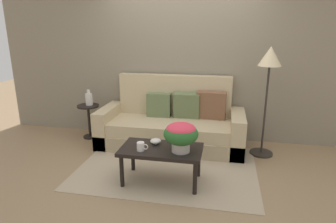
{
  "coord_description": "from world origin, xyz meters",
  "views": [
    {
      "loc": [
        0.7,
        -3.45,
        1.83
      ],
      "look_at": [
        -0.03,
        0.24,
        0.74
      ],
      "focal_mm": 30.96,
      "sensor_mm": 36.0,
      "label": 1
    }
  ],
  "objects_px": {
    "side_table": "(89,115)",
    "coffee_mug": "(141,146)",
    "coffee_table": "(161,152)",
    "potted_plant": "(181,134)",
    "couch": "(172,125)",
    "floor_lamp": "(269,69)",
    "table_vase": "(89,99)",
    "snack_bowl": "(156,141)"
  },
  "relations": [
    {
      "from": "couch",
      "to": "coffee_mug",
      "type": "bearing_deg",
      "value": -95.73
    },
    {
      "from": "potted_plant",
      "to": "snack_bowl",
      "type": "bearing_deg",
      "value": 153.85
    },
    {
      "from": "coffee_mug",
      "to": "side_table",
      "type": "bearing_deg",
      "value": 134.36
    },
    {
      "from": "coffee_mug",
      "to": "table_vase",
      "type": "height_order",
      "value": "table_vase"
    },
    {
      "from": "side_table",
      "to": "coffee_mug",
      "type": "xyz_separation_m",
      "value": [
        1.32,
        -1.35,
        0.1
      ]
    },
    {
      "from": "couch",
      "to": "coffee_mug",
      "type": "height_order",
      "value": "couch"
    },
    {
      "from": "potted_plant",
      "to": "coffee_table",
      "type": "bearing_deg",
      "value": 167.59
    },
    {
      "from": "coffee_mug",
      "to": "couch",
      "type": "bearing_deg",
      "value": 84.27
    },
    {
      "from": "coffee_table",
      "to": "floor_lamp",
      "type": "xyz_separation_m",
      "value": [
        1.3,
        1.09,
        0.89
      ]
    },
    {
      "from": "floor_lamp",
      "to": "coffee_mug",
      "type": "height_order",
      "value": "floor_lamp"
    },
    {
      "from": "coffee_mug",
      "to": "table_vase",
      "type": "relative_size",
      "value": 0.52
    },
    {
      "from": "snack_bowl",
      "to": "floor_lamp",
      "type": "bearing_deg",
      "value": 34.93
    },
    {
      "from": "table_vase",
      "to": "coffee_mug",
      "type": "bearing_deg",
      "value": -46.43
    },
    {
      "from": "floor_lamp",
      "to": "couch",
      "type": "bearing_deg",
      "value": 175.28
    },
    {
      "from": "couch",
      "to": "potted_plant",
      "type": "bearing_deg",
      "value": -75.34
    },
    {
      "from": "coffee_table",
      "to": "table_vase",
      "type": "relative_size",
      "value": 3.75
    },
    {
      "from": "coffee_table",
      "to": "snack_bowl",
      "type": "distance_m",
      "value": 0.18
    },
    {
      "from": "side_table",
      "to": "table_vase",
      "type": "bearing_deg",
      "value": 42.38
    },
    {
      "from": "potted_plant",
      "to": "side_table",
      "type": "bearing_deg",
      "value": 144.15
    },
    {
      "from": "snack_bowl",
      "to": "table_vase",
      "type": "relative_size",
      "value": 0.52
    },
    {
      "from": "couch",
      "to": "side_table",
      "type": "bearing_deg",
      "value": 178.71
    },
    {
      "from": "side_table",
      "to": "potted_plant",
      "type": "xyz_separation_m",
      "value": [
        1.78,
        -1.29,
        0.27
      ]
    },
    {
      "from": "side_table",
      "to": "coffee_mug",
      "type": "height_order",
      "value": "side_table"
    },
    {
      "from": "potted_plant",
      "to": "table_vase",
      "type": "distance_m",
      "value": 2.2
    },
    {
      "from": "side_table",
      "to": "floor_lamp",
      "type": "distance_m",
      "value": 2.98
    },
    {
      "from": "table_vase",
      "to": "snack_bowl",
      "type": "bearing_deg",
      "value": -38.67
    },
    {
      "from": "coffee_mug",
      "to": "potted_plant",
      "type": "bearing_deg",
      "value": 7.87
    },
    {
      "from": "couch",
      "to": "potted_plant",
      "type": "height_order",
      "value": "couch"
    },
    {
      "from": "couch",
      "to": "floor_lamp",
      "type": "distance_m",
      "value": 1.68
    },
    {
      "from": "floor_lamp",
      "to": "potted_plant",
      "type": "bearing_deg",
      "value": -132.76
    },
    {
      "from": "coffee_mug",
      "to": "table_vase",
      "type": "distance_m",
      "value": 1.9
    },
    {
      "from": "coffee_table",
      "to": "side_table",
      "type": "bearing_deg",
      "value": 141.28
    },
    {
      "from": "floor_lamp",
      "to": "coffee_mug",
      "type": "relative_size",
      "value": 11.71
    },
    {
      "from": "floor_lamp",
      "to": "potted_plant",
      "type": "height_order",
      "value": "floor_lamp"
    },
    {
      "from": "snack_bowl",
      "to": "side_table",
      "type": "bearing_deg",
      "value": 142.15
    },
    {
      "from": "potted_plant",
      "to": "coffee_mug",
      "type": "distance_m",
      "value": 0.49
    },
    {
      "from": "couch",
      "to": "coffee_table",
      "type": "height_order",
      "value": "couch"
    },
    {
      "from": "table_vase",
      "to": "couch",
      "type": "bearing_deg",
      "value": -2.01
    },
    {
      "from": "coffee_mug",
      "to": "snack_bowl",
      "type": "relative_size",
      "value": 1.01
    },
    {
      "from": "side_table",
      "to": "snack_bowl",
      "type": "bearing_deg",
      "value": -37.85
    },
    {
      "from": "coffee_table",
      "to": "table_vase",
      "type": "xyz_separation_m",
      "value": [
        -1.52,
        1.25,
        0.29
      ]
    },
    {
      "from": "side_table",
      "to": "snack_bowl",
      "type": "xyz_separation_m",
      "value": [
        1.44,
        -1.12,
        0.09
      ]
    }
  ]
}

